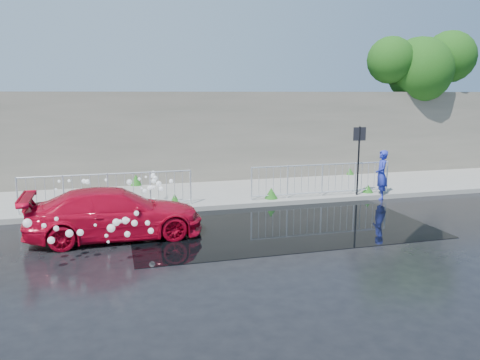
# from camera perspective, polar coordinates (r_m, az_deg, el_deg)

# --- Properties ---
(ground) EXTENTS (90.00, 90.00, 0.00)m
(ground) POSITION_cam_1_polar(r_m,az_deg,el_deg) (12.12, 3.75, -6.72)
(ground) COLOR black
(ground) RESTS_ON ground
(pavement) EXTENTS (30.00, 4.00, 0.15)m
(pavement) POSITION_cam_1_polar(r_m,az_deg,el_deg) (16.75, -1.87, -1.59)
(pavement) COLOR gray
(pavement) RESTS_ON ground
(curb) EXTENTS (30.00, 0.25, 0.16)m
(curb) POSITION_cam_1_polar(r_m,az_deg,el_deg) (14.86, -0.05, -3.13)
(curb) COLOR gray
(curb) RESTS_ON ground
(retaining_wall) EXTENTS (30.00, 0.60, 3.50)m
(retaining_wall) POSITION_cam_1_polar(r_m,az_deg,el_deg) (18.60, -3.51, 5.30)
(retaining_wall) COLOR #5A574C
(retaining_wall) RESTS_ON pavement
(puddle) EXTENTS (8.00, 5.00, 0.01)m
(puddle) POSITION_cam_1_polar(r_m,az_deg,el_deg) (13.18, 4.38, -5.28)
(puddle) COLOR black
(puddle) RESTS_ON ground
(sign_post) EXTENTS (0.45, 0.06, 2.50)m
(sign_post) POSITION_cam_1_polar(r_m,az_deg,el_deg) (16.27, 14.29, 3.62)
(sign_post) COLOR black
(sign_post) RESTS_ON ground
(tree) EXTENTS (5.17, 2.90, 6.36)m
(tree) POSITION_cam_1_polar(r_m,az_deg,el_deg) (22.78, 21.38, 12.89)
(tree) COLOR #332114
(tree) RESTS_ON ground
(railing_left) EXTENTS (5.05, 0.05, 1.10)m
(railing_left) POSITION_cam_1_polar(r_m,az_deg,el_deg) (14.55, -15.80, -1.19)
(railing_left) COLOR silver
(railing_left) RESTS_ON pavement
(railing_right) EXTENTS (5.05, 0.05, 1.10)m
(railing_right) POSITION_cam_1_polar(r_m,az_deg,el_deg) (16.08, 9.97, 0.14)
(railing_right) COLOR silver
(railing_right) RESTS_ON pavement
(weeds) EXTENTS (12.17, 3.93, 0.42)m
(weeds) POSITION_cam_1_polar(r_m,az_deg,el_deg) (16.20, -3.10, -1.11)
(weeds) COLOR #174F15
(weeds) RESTS_ON pavement
(water_spray) EXTENTS (3.61, 5.55, 1.04)m
(water_spray) POSITION_cam_1_polar(r_m,az_deg,el_deg) (12.89, -14.82, -2.56)
(water_spray) COLOR white
(water_spray) RESTS_ON ground
(red_car) EXTENTS (4.36, 1.85, 1.26)m
(red_car) POSITION_cam_1_polar(r_m,az_deg,el_deg) (12.15, -14.96, -3.95)
(red_car) COLOR #AD0620
(red_car) RESTS_ON ground
(person) EXTENTS (0.60, 0.72, 1.68)m
(person) POSITION_cam_1_polar(r_m,az_deg,el_deg) (16.75, 16.87, 0.63)
(person) COLOR #222EAB
(person) RESTS_ON ground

